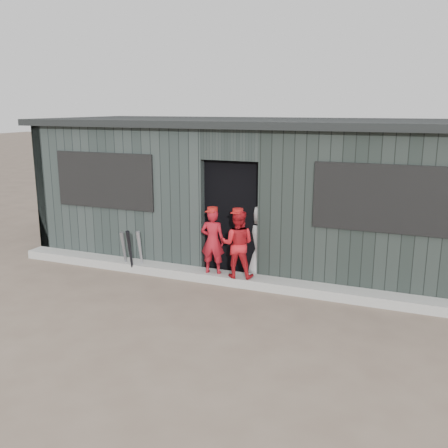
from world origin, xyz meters
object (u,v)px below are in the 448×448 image
at_px(player_red_right, 238,244).
at_px(dugout, 258,190).
at_px(bat_mid, 124,251).
at_px(bat_left, 140,251).
at_px(player_red_left, 213,241).
at_px(player_grey_back, 263,243).
at_px(bat_right, 130,252).

distance_m(player_red_right, dugout, 1.85).
bearing_deg(dugout, bat_mid, -136.65).
distance_m(bat_left, bat_mid, 0.32).
bearing_deg(player_red_right, dugout, -91.92).
bearing_deg(player_red_right, bat_left, -9.67).
xyz_separation_m(bat_left, bat_mid, (-0.32, -0.02, -0.02)).
distance_m(player_red_left, dugout, 1.82).
relative_size(bat_left, player_red_right, 0.69).
bearing_deg(player_red_left, player_grey_back, -159.99).
distance_m(bat_left, player_red_left, 1.39).
xyz_separation_m(bat_mid, dugout, (1.88, 1.77, 0.93)).
relative_size(player_red_right, dugout, 0.13).
distance_m(bat_mid, player_grey_back, 2.47).
height_order(bat_mid, bat_right, bat_right).
bearing_deg(player_grey_back, dugout, -59.85).
bearing_deg(bat_mid, player_red_left, 2.16).
bearing_deg(bat_right, bat_left, 63.82).
height_order(bat_mid, player_red_left, player_red_left).
height_order(player_red_right, player_grey_back, player_grey_back).
relative_size(bat_right, dugout, 0.10).
bearing_deg(bat_mid, bat_left, 3.01).
distance_m(bat_mid, player_red_right, 2.16).
xyz_separation_m(bat_left, bat_right, (-0.09, -0.18, 0.03)).
height_order(bat_left, player_grey_back, player_grey_back).
relative_size(bat_right, player_red_left, 0.77).
height_order(player_red_left, player_red_right, player_red_right).
xyz_separation_m(player_red_right, player_grey_back, (0.28, 0.44, -0.06)).
bearing_deg(bat_right, player_red_right, 5.92).
bearing_deg(player_red_right, player_grey_back, -133.28).
bearing_deg(bat_right, bat_mid, 144.22).
xyz_separation_m(player_grey_back, dugout, (-0.54, 1.31, 0.64)).
height_order(bat_left, dugout, dugout).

